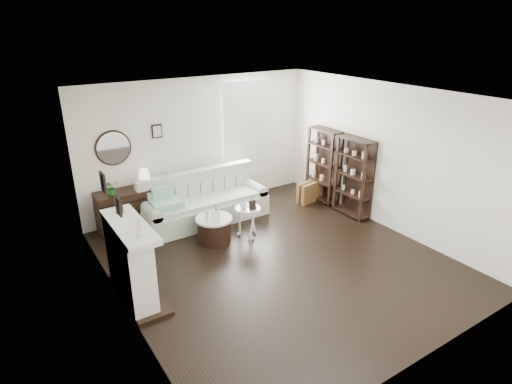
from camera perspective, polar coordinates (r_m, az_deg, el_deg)
room at (r=9.11m, az=-3.24°, el=8.48°), size 5.50×5.50×5.50m
fireplace at (r=6.32m, az=-16.32°, el=-9.23°), size 0.50×1.40×1.84m
shelf_unit_far at (r=9.34m, az=9.00°, el=3.52°), size 0.30×0.80×1.60m
shelf_unit_near at (r=8.74m, az=12.90°, el=1.91°), size 0.30×0.80×1.60m
sofa at (r=8.53m, az=-6.97°, el=-1.68°), size 2.47×0.86×0.96m
quilt at (r=8.04m, az=-11.81°, el=-1.60°), size 0.58×0.49×0.14m
suitcase at (r=9.45m, az=7.22°, el=0.07°), size 0.69×0.33×0.44m
dresser at (r=8.41m, az=-16.50°, el=-2.28°), size 1.18×0.51×0.79m
table_lamp at (r=8.29m, az=-14.67°, el=1.81°), size 0.23×0.23×0.35m
potted_plant at (r=8.10m, az=-18.77°, el=0.59°), size 0.29×0.26×0.28m
drum_table at (r=7.73m, az=-5.59°, el=-4.96°), size 0.66×0.66×0.46m
pedestal_table at (r=7.73m, az=-1.09°, el=-2.44°), size 0.47×0.47×0.57m
eiffel_drum at (r=7.65m, az=-5.35°, el=-2.50°), size 0.15×0.15×0.21m
bottle_drum at (r=7.44m, az=-6.54°, el=-3.02°), size 0.06×0.06×0.27m
card_frame_drum at (r=7.43m, az=-5.39°, el=-3.31°), size 0.16×0.09×0.20m
eiffel_ped at (r=7.75m, az=-0.64°, el=-1.33°), size 0.10×0.10×0.16m
flask_ped at (r=7.64m, az=-1.70°, el=-1.37°), size 0.13×0.13×0.24m
card_frame_ped at (r=7.59m, az=-0.47°, el=-1.79°), size 0.13×0.06×0.17m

